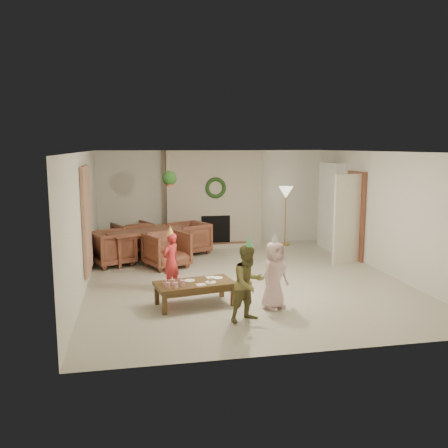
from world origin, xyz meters
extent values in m
plane|color=#B7B29E|center=(0.00, 0.00, 0.00)|extent=(7.00, 7.00, 0.00)
plane|color=white|center=(0.00, 0.00, 2.50)|extent=(7.00, 7.00, 0.00)
plane|color=silver|center=(0.00, 3.50, 1.25)|extent=(7.00, 0.00, 7.00)
plane|color=silver|center=(0.00, -3.50, 1.25)|extent=(7.00, 0.00, 7.00)
plane|color=silver|center=(-3.00, 0.00, 1.25)|extent=(0.00, 7.00, 7.00)
plane|color=silver|center=(3.00, 0.00, 1.25)|extent=(0.00, 7.00, 7.00)
cube|color=#542A16|center=(0.00, 3.30, 1.25)|extent=(2.50, 0.40, 2.50)
cube|color=brown|center=(0.00, 2.95, 0.06)|extent=(1.60, 0.30, 0.12)
cube|color=black|center=(0.00, 3.12, 0.45)|extent=(0.75, 0.12, 0.75)
torus|color=#193A15|center=(0.00, 3.07, 1.55)|extent=(0.54, 0.10, 0.54)
cylinder|color=gold|center=(1.86, 3.00, 0.02)|extent=(0.29, 0.29, 0.03)
cylinder|color=gold|center=(1.86, 3.00, 0.73)|extent=(0.03, 0.03, 1.40)
cone|color=beige|center=(1.86, 3.00, 1.40)|extent=(0.37, 0.37, 0.31)
cube|color=white|center=(2.84, 2.30, 1.10)|extent=(0.30, 1.00, 2.20)
cube|color=white|center=(2.82, 2.30, 0.45)|extent=(0.30, 0.92, 0.03)
cube|color=white|center=(2.82, 2.30, 0.85)|extent=(0.30, 0.92, 0.03)
cube|color=white|center=(2.82, 2.30, 1.25)|extent=(0.30, 0.92, 0.03)
cube|color=white|center=(2.82, 2.30, 1.65)|extent=(0.30, 0.92, 0.03)
cube|color=#B22126|center=(2.80, 2.15, 0.59)|extent=(0.20, 0.40, 0.24)
cube|color=#274691|center=(2.80, 2.35, 0.99)|extent=(0.20, 0.44, 0.24)
cube|color=gold|center=(2.80, 2.20, 1.38)|extent=(0.20, 0.36, 0.22)
cube|color=brown|center=(2.96, 1.20, 1.02)|extent=(0.05, 0.86, 2.04)
cube|color=beige|center=(2.58, 0.82, 1.00)|extent=(0.77, 0.32, 2.00)
cube|color=tan|center=(-2.96, 0.20, 1.25)|extent=(0.06, 1.20, 2.00)
imported|color=brown|center=(-1.77, 2.00, 0.35)|extent=(2.27, 1.83, 0.70)
imported|color=brown|center=(-1.41, 1.20, 0.39)|extent=(1.10, 1.12, 0.77)
imported|color=brown|center=(-2.13, 2.80, 0.39)|extent=(1.10, 1.12, 0.77)
imported|color=brown|center=(-2.57, 1.64, 0.39)|extent=(1.12, 1.10, 0.77)
imported|color=brown|center=(-0.77, 2.45, 0.39)|extent=(1.12, 1.10, 0.77)
cylinder|color=tan|center=(-1.30, 1.50, 2.15)|extent=(0.01, 0.01, 0.70)
cylinder|color=#AA4236|center=(-1.30, 1.50, 1.80)|extent=(0.16, 0.16, 0.12)
sphere|color=#1B4416|center=(-1.30, 1.50, 1.92)|extent=(0.32, 0.32, 0.32)
cube|color=#4F371A|center=(-1.14, -1.39, 0.36)|extent=(1.37, 0.86, 0.06)
cube|color=#4F371A|center=(-1.14, -1.39, 0.29)|extent=(1.26, 0.74, 0.08)
cube|color=#4F371A|center=(-1.66, -1.75, 0.17)|extent=(0.08, 0.08, 0.33)
cube|color=#4F371A|center=(-0.53, -1.55, 0.17)|extent=(0.08, 0.08, 0.33)
cube|color=#4F371A|center=(-1.76, -1.24, 0.17)|extent=(0.08, 0.08, 0.33)
cube|color=#4F371A|center=(-0.62, -1.04, 0.17)|extent=(0.08, 0.08, 0.33)
cylinder|color=white|center=(-1.60, -1.63, 0.44)|extent=(0.08, 0.08, 0.09)
cylinder|color=white|center=(-1.63, -1.43, 0.44)|extent=(0.08, 0.08, 0.09)
cylinder|color=white|center=(-1.47, -1.66, 0.44)|extent=(0.08, 0.08, 0.09)
cylinder|color=white|center=(-1.51, -1.46, 0.44)|extent=(0.08, 0.08, 0.09)
cylinder|color=white|center=(-1.35, -1.55, 0.44)|extent=(0.08, 0.08, 0.09)
cylinder|color=white|center=(-1.39, -1.36, 0.44)|extent=(0.08, 0.08, 0.09)
cylinder|color=white|center=(-1.21, -1.29, 0.40)|extent=(0.21, 0.21, 0.01)
cylinder|color=white|center=(-0.88, -1.45, 0.40)|extent=(0.21, 0.21, 0.01)
cylinder|color=white|center=(-0.72, -1.22, 0.40)|extent=(0.21, 0.21, 0.01)
sphere|color=tan|center=(-0.88, -1.45, 0.43)|extent=(0.08, 0.08, 0.07)
cube|color=#FFBBC7|center=(-1.06, -1.56, 0.40)|extent=(0.17, 0.17, 0.01)
cube|color=#FFBBC7|center=(-0.84, -1.16, 0.40)|extent=(0.17, 0.17, 0.01)
imported|color=red|center=(-1.45, -0.43, 0.53)|extent=(0.45, 0.45, 1.06)
cone|color=#F1F451|center=(-1.45, -0.43, 1.10)|extent=(0.19, 0.19, 0.20)
imported|color=#955A28|center=(-0.44, -2.24, 0.58)|extent=(0.70, 0.63, 1.17)
cone|color=#54C674|center=(-0.44, -2.24, 1.21)|extent=(0.15, 0.15, 0.19)
imported|color=beige|center=(0.11, -1.77, 0.55)|extent=(0.64, 0.59, 1.10)
cone|color=silver|center=(0.11, -1.77, 1.15)|extent=(0.19, 0.19, 0.20)
camera|label=1|loc=(-2.10, -8.92, 2.61)|focal=38.14mm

